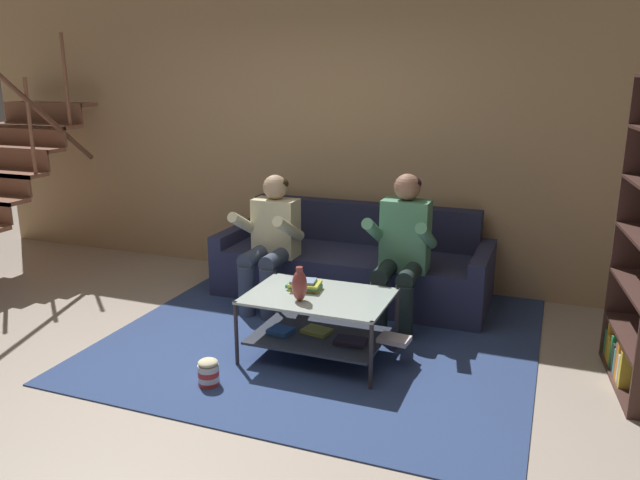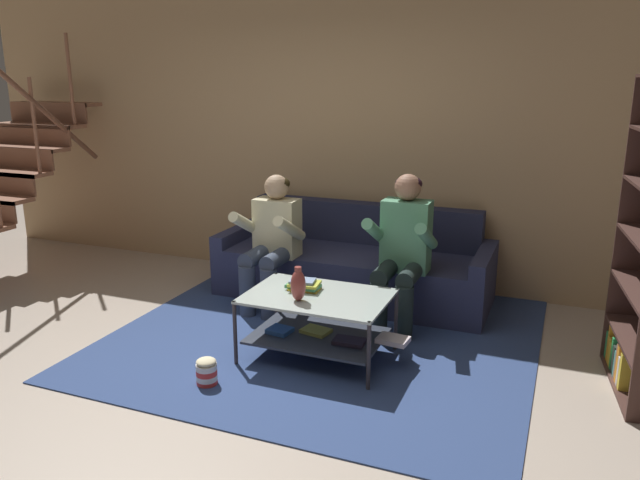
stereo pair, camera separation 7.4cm
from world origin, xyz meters
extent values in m
plane|color=#B9A999|center=(0.00, 0.00, 0.00)|extent=(16.80, 16.80, 0.00)
cube|color=tan|center=(0.00, 2.46, 1.45)|extent=(8.40, 0.12, 2.90)
cube|color=#8F5C43|center=(-3.23, 1.60, 1.24)|extent=(1.05, 0.26, 0.04)
cube|color=brown|center=(-3.23, 1.48, 1.16)|extent=(1.05, 0.02, 0.21)
cube|color=#8F5C43|center=(-3.23, 1.86, 1.45)|extent=(1.05, 0.26, 0.04)
cube|color=brown|center=(-3.23, 1.74, 1.37)|extent=(1.05, 0.02, 0.21)
cube|color=#8F5C43|center=(-3.23, 2.12, 1.66)|extent=(1.05, 0.26, 0.04)
cube|color=brown|center=(-3.23, 2.00, 1.58)|extent=(1.05, 0.02, 0.21)
cylinder|color=#8F5C43|center=(-2.74, 1.34, 1.50)|extent=(0.04, 0.04, 0.90)
cylinder|color=#8F5C43|center=(-2.74, 1.86, 1.92)|extent=(0.04, 0.04, 0.90)
cylinder|color=brown|center=(-2.74, 1.21, 1.85)|extent=(0.05, 1.86, 1.51)
cube|color=#2A2E4E|center=(0.28, 1.88, 0.22)|extent=(2.18, 0.88, 0.44)
cube|color=#232742|center=(0.28, 2.23, 0.63)|extent=(2.18, 0.18, 0.38)
cube|color=#2A2E4E|center=(-0.87, 1.88, 0.28)|extent=(0.13, 0.88, 0.56)
cube|color=#2A2E4E|center=(1.44, 1.88, 0.28)|extent=(0.13, 0.88, 0.56)
cylinder|color=#3A4459|center=(-0.39, 1.14, 0.22)|extent=(0.14, 0.14, 0.44)
cylinder|color=#3A4459|center=(-0.19, 1.14, 0.22)|extent=(0.14, 0.14, 0.44)
cylinder|color=#3A4459|center=(-0.39, 1.32, 0.48)|extent=(0.14, 0.42, 0.14)
cylinder|color=#3A4459|center=(-0.19, 1.32, 0.48)|extent=(0.14, 0.42, 0.14)
cube|color=beige|center=(-0.29, 1.52, 0.69)|extent=(0.38, 0.22, 0.50)
cylinder|color=beige|center=(-0.49, 1.34, 0.74)|extent=(0.09, 0.49, 0.31)
cylinder|color=beige|center=(-0.09, 1.34, 0.74)|extent=(0.09, 0.49, 0.31)
sphere|color=tan|center=(-0.29, 1.52, 1.05)|extent=(0.21, 0.21, 0.21)
ellipsoid|color=black|center=(-0.29, 1.54, 1.07)|extent=(0.21, 0.21, 0.13)
cylinder|color=#1C2827|center=(0.76, 1.14, 0.22)|extent=(0.14, 0.14, 0.44)
cylinder|color=#1C2827|center=(0.96, 1.14, 0.22)|extent=(0.14, 0.14, 0.44)
cylinder|color=#1C2827|center=(0.76, 1.32, 0.48)|extent=(0.14, 0.42, 0.14)
cylinder|color=#1C2827|center=(0.96, 1.32, 0.48)|extent=(0.14, 0.42, 0.14)
cube|color=#528F6A|center=(0.86, 1.52, 0.73)|extent=(0.38, 0.22, 0.58)
cylinder|color=#528F6A|center=(0.65, 1.34, 0.79)|extent=(0.09, 0.49, 0.31)
cylinder|color=#528F6A|center=(1.06, 1.34, 0.79)|extent=(0.09, 0.49, 0.31)
sphere|color=#946751|center=(0.86, 1.52, 1.12)|extent=(0.21, 0.21, 0.21)
ellipsoid|color=black|center=(0.86, 1.54, 1.15)|extent=(0.21, 0.21, 0.13)
cube|color=#AFBEB8|center=(0.46, 0.62, 0.47)|extent=(1.00, 0.69, 0.02)
cube|color=#323946|center=(0.46, 0.62, 0.17)|extent=(0.92, 0.63, 0.02)
cylinder|color=#342D30|center=(-0.03, 0.29, 0.24)|extent=(0.03, 0.03, 0.48)
cylinder|color=#342D30|center=(0.95, 0.29, 0.24)|extent=(0.03, 0.03, 0.48)
cylinder|color=#342D30|center=(-0.03, 0.95, 0.24)|extent=(0.03, 0.03, 0.48)
cylinder|color=#342D30|center=(0.95, 0.95, 0.24)|extent=(0.03, 0.03, 0.48)
cube|color=#2F5FB2|center=(0.19, 0.55, 0.19)|extent=(0.18, 0.17, 0.03)
cube|color=#ACAA48|center=(0.43, 0.65, 0.19)|extent=(0.22, 0.18, 0.03)
cube|color=#282134|center=(0.72, 0.56, 0.19)|extent=(0.22, 0.15, 0.03)
cube|color=silver|center=(1.00, 0.70, 0.19)|extent=(0.23, 0.17, 0.03)
cube|color=navy|center=(0.37, 1.15, 0.01)|extent=(3.15, 3.27, 0.01)
cube|color=slate|center=(0.37, 1.15, 0.01)|extent=(1.73, 1.80, 0.00)
ellipsoid|color=brown|center=(0.38, 0.47, 0.59)|extent=(0.11, 0.11, 0.22)
cylinder|color=brown|center=(0.38, 0.47, 0.70)|extent=(0.05, 0.05, 0.05)
cube|color=gold|center=(0.33, 0.68, 0.49)|extent=(0.23, 0.14, 0.02)
cube|color=#388352|center=(0.32, 0.68, 0.51)|extent=(0.24, 0.14, 0.02)
cube|color=gold|center=(0.33, 0.68, 0.53)|extent=(0.23, 0.19, 0.02)
cube|color=#758FB3|center=(0.32, 0.68, 0.55)|extent=(0.20, 0.16, 0.02)
cube|color=#472D26|center=(2.58, 0.97, 0.01)|extent=(0.44, 0.91, 0.02)
cube|color=#2C9556|center=(2.49, 1.37, 0.12)|extent=(0.22, 0.07, 0.19)
cube|color=orange|center=(2.52, 1.32, 0.16)|extent=(0.27, 0.07, 0.27)
cube|color=gold|center=(2.51, 1.26, 0.12)|extent=(0.23, 0.08, 0.19)
cube|color=gold|center=(2.53, 1.22, 0.11)|extent=(0.26, 0.07, 0.18)
cube|color=green|center=(2.52, 1.18, 0.14)|extent=(0.23, 0.07, 0.23)
cube|color=#253028|center=(2.54, 1.12, 0.12)|extent=(0.26, 0.09, 0.19)
cube|color=teal|center=(2.54, 1.07, 0.11)|extent=(0.24, 0.06, 0.19)
cube|color=#946B56|center=(2.57, 1.04, 0.14)|extent=(0.30, 0.07, 0.25)
cube|color=orange|center=(2.55, 0.99, 0.15)|extent=(0.24, 0.08, 0.26)
cube|color=silver|center=(2.57, 0.94, 0.12)|extent=(0.27, 0.07, 0.20)
cylinder|color=red|center=(-0.06, -0.04, 0.02)|extent=(0.14, 0.14, 0.04)
cylinder|color=white|center=(-0.06, -0.04, 0.06)|extent=(0.14, 0.14, 0.04)
cylinder|color=red|center=(-0.06, -0.04, 0.09)|extent=(0.14, 0.14, 0.04)
cylinder|color=white|center=(-0.06, -0.04, 0.13)|extent=(0.14, 0.14, 0.04)
ellipsoid|color=beige|center=(-0.06, -0.04, 0.17)|extent=(0.13, 0.13, 0.05)
camera|label=1|loc=(1.96, -3.24, 2.00)|focal=35.00mm
camera|label=2|loc=(2.02, -3.21, 2.00)|focal=35.00mm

